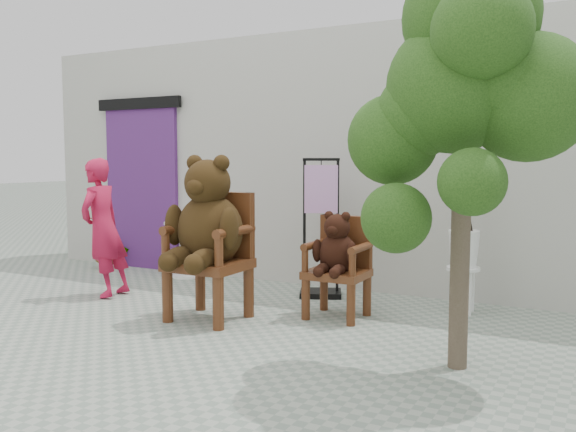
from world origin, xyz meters
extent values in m
plane|color=gray|center=(0.00, 0.00, 0.00)|extent=(60.00, 60.00, 0.00)
cube|color=#B2B1A7|center=(0.00, 3.10, 1.50)|extent=(9.00, 1.00, 3.00)
cube|color=#4F2165|center=(-3.00, 2.58, 1.10)|extent=(1.20, 0.08, 2.20)
cube|color=black|center=(-3.00, 2.54, 2.25)|extent=(1.40, 0.06, 0.15)
cylinder|color=#411F0E|center=(-0.89, 0.49, 0.24)|extent=(0.10, 0.10, 0.48)
cylinder|color=#411F0E|center=(-0.89, 1.00, 0.24)|extent=(0.10, 0.10, 0.48)
cylinder|color=#411F0E|center=(-0.32, 0.49, 0.24)|extent=(0.10, 0.10, 0.48)
cylinder|color=#411F0E|center=(-0.32, 1.00, 0.24)|extent=(0.10, 0.10, 0.48)
cube|color=#411F0E|center=(-0.60, 0.75, 0.52)|extent=(0.68, 0.62, 0.09)
cube|color=#411F0E|center=(-0.60, 1.02, 0.88)|extent=(0.65, 0.09, 0.62)
cylinder|color=#411F0E|center=(-0.90, 1.02, 0.88)|extent=(0.09, 0.09, 0.62)
cylinder|color=#411F0E|center=(-0.90, 0.49, 0.71)|extent=(0.08, 0.08, 0.28)
cylinder|color=#411F0E|center=(-0.90, 0.75, 0.85)|extent=(0.09, 0.59, 0.09)
cylinder|color=#411F0E|center=(-0.31, 1.02, 0.88)|extent=(0.09, 0.09, 0.62)
cylinder|color=#411F0E|center=(-0.31, 0.49, 0.71)|extent=(0.08, 0.08, 0.28)
cylinder|color=#411F0E|center=(-0.31, 0.75, 0.85)|extent=(0.09, 0.59, 0.09)
ellipsoid|color=black|center=(-0.60, 0.78, 0.84)|extent=(0.65, 0.55, 0.68)
sphere|color=black|center=(-0.60, 0.75, 1.29)|extent=(0.43, 0.43, 0.43)
ellipsoid|color=black|center=(-0.60, 0.58, 1.25)|extent=(0.19, 0.15, 0.15)
sphere|color=black|center=(-0.75, 0.76, 1.47)|extent=(0.15, 0.15, 0.15)
sphere|color=black|center=(-0.45, 0.76, 1.47)|extent=(0.15, 0.15, 0.15)
ellipsoid|color=black|center=(-0.91, 0.64, 0.89)|extent=(0.15, 0.22, 0.39)
ellipsoid|color=black|center=(-0.74, 0.49, 0.62)|extent=(0.19, 0.38, 0.19)
sphere|color=black|center=(-0.74, 0.34, 0.60)|extent=(0.18, 0.18, 0.18)
ellipsoid|color=black|center=(-0.30, 0.64, 0.89)|extent=(0.15, 0.22, 0.39)
ellipsoid|color=black|center=(-0.46, 0.49, 0.62)|extent=(0.19, 0.38, 0.19)
sphere|color=black|center=(-0.46, 0.34, 0.60)|extent=(0.18, 0.18, 0.18)
cylinder|color=#411F0E|center=(0.21, 1.17, 0.19)|extent=(0.08, 0.08, 0.38)
cylinder|color=#411F0E|center=(0.21, 1.58, 0.19)|extent=(0.08, 0.08, 0.38)
cylinder|color=#411F0E|center=(0.66, 1.17, 0.19)|extent=(0.08, 0.08, 0.38)
cylinder|color=#411F0E|center=(0.66, 1.58, 0.19)|extent=(0.08, 0.08, 0.38)
cube|color=#411F0E|center=(0.44, 1.37, 0.42)|extent=(0.55, 0.50, 0.07)
cube|color=#411F0E|center=(0.44, 1.59, 0.71)|extent=(0.52, 0.07, 0.50)
cylinder|color=#411F0E|center=(0.20, 1.59, 0.71)|extent=(0.07, 0.07, 0.50)
cylinder|color=#411F0E|center=(0.20, 1.17, 0.57)|extent=(0.06, 0.06, 0.23)
cylinder|color=#411F0E|center=(0.20, 1.37, 0.68)|extent=(0.07, 0.48, 0.07)
cylinder|color=#411F0E|center=(0.67, 1.59, 0.71)|extent=(0.07, 0.07, 0.50)
cylinder|color=#411F0E|center=(0.67, 1.17, 0.57)|extent=(0.06, 0.06, 0.23)
cylinder|color=#411F0E|center=(0.67, 1.37, 0.68)|extent=(0.07, 0.48, 0.07)
ellipsoid|color=black|center=(0.44, 1.39, 0.61)|extent=(0.37, 0.31, 0.39)
sphere|color=black|center=(0.44, 1.37, 0.87)|extent=(0.25, 0.25, 0.25)
ellipsoid|color=black|center=(0.44, 1.27, 0.85)|extent=(0.11, 0.09, 0.09)
sphere|color=black|center=(0.35, 1.37, 0.97)|extent=(0.09, 0.09, 0.09)
sphere|color=black|center=(0.52, 1.37, 0.97)|extent=(0.09, 0.09, 0.09)
ellipsoid|color=black|center=(0.26, 1.31, 0.64)|extent=(0.09, 0.12, 0.22)
ellipsoid|color=black|center=(0.36, 1.22, 0.49)|extent=(0.11, 0.22, 0.11)
sphere|color=black|center=(0.36, 1.13, 0.47)|extent=(0.10, 0.10, 0.10)
ellipsoid|color=black|center=(0.61, 1.31, 0.64)|extent=(0.09, 0.12, 0.22)
ellipsoid|color=black|center=(0.52, 1.22, 0.49)|extent=(0.11, 0.22, 0.11)
sphere|color=black|center=(0.52, 1.13, 0.47)|extent=(0.10, 0.10, 0.10)
imported|color=#AF1539|center=(-2.19, 1.03, 0.75)|extent=(0.42, 0.59, 1.51)
cylinder|color=white|center=(-2.06, 2.35, 0.69)|extent=(0.60, 0.60, 0.03)
cylinder|color=white|center=(-2.06, 2.35, 0.35)|extent=(0.06, 0.06, 0.68)
cylinder|color=white|center=(-2.06, 2.35, 0.01)|extent=(0.44, 0.44, 0.03)
cube|color=black|center=(-0.25, 2.05, 0.75)|extent=(0.04, 0.04, 1.50)
cube|color=black|center=(0.08, 2.20, 0.75)|extent=(0.04, 0.04, 1.50)
cube|color=black|center=(-0.08, 2.12, 1.50)|extent=(0.38, 0.19, 0.03)
cube|color=black|center=(-0.08, 2.12, 0.03)|extent=(0.55, 0.50, 0.06)
cube|color=#D293D6|center=(-0.08, 2.11, 1.18)|extent=(0.35, 0.18, 0.52)
cylinder|color=black|center=(-0.08, 2.12, 1.47)|extent=(0.01, 0.01, 0.08)
cylinder|color=white|center=(1.45, 2.12, 0.44)|extent=(0.32, 0.32, 0.03)
cylinder|color=white|center=(1.54, 2.20, 0.22)|extent=(0.03, 0.03, 0.44)
cylinder|color=white|center=(1.37, 2.20, 0.22)|extent=(0.03, 0.03, 0.44)
cylinder|color=white|center=(1.37, 2.03, 0.22)|extent=(0.03, 0.03, 0.44)
cylinder|color=white|center=(1.54, 2.03, 0.22)|extent=(0.03, 0.03, 0.44)
cylinder|color=black|center=(1.42, 2.16, 1.05)|extent=(0.08, 0.06, 0.80)
cylinder|color=olive|center=(1.41, 2.18, 1.38)|extent=(0.04, 0.04, 0.07)
cylinder|color=black|center=(1.47, 2.17, 1.05)|extent=(0.12, 0.05, 0.80)
cylinder|color=olive|center=(1.48, 2.20, 1.38)|extent=(0.04, 0.04, 0.08)
cylinder|color=black|center=(1.44, 2.17, 1.05)|extent=(0.18, 0.07, 0.79)
cylinder|color=olive|center=(1.43, 2.23, 1.38)|extent=(0.05, 0.04, 0.08)
cylinder|color=black|center=(1.41, 2.14, 1.05)|extent=(0.06, 0.12, 0.80)
cylinder|color=olive|center=(1.37, 2.15, 1.38)|extent=(0.04, 0.04, 0.08)
cylinder|color=black|center=(1.48, 2.08, 1.05)|extent=(0.17, 0.12, 0.79)
cylinder|color=olive|center=(1.52, 2.02, 1.38)|extent=(0.05, 0.04, 0.08)
cylinder|color=black|center=(1.46, 2.17, 1.05)|extent=(0.15, 0.04, 0.79)
cylinder|color=olive|center=(1.47, 2.21, 1.38)|extent=(0.05, 0.04, 0.08)
cylinder|color=#423527|center=(1.76, 0.51, 1.19)|extent=(0.14, 0.14, 2.39)
sphere|color=#17360E|center=(1.70, 0.43, 2.00)|extent=(0.92, 0.92, 0.92)
sphere|color=#17360E|center=(1.48, 0.40, 1.82)|extent=(0.61, 0.61, 0.61)
sphere|color=#17360E|center=(1.80, 0.47, 2.47)|extent=(0.93, 0.93, 0.93)
sphere|color=#17360E|center=(1.27, 0.43, 1.65)|extent=(0.66, 0.66, 0.66)
sphere|color=#17360E|center=(1.94, 0.12, 2.30)|extent=(0.63, 0.63, 0.63)
sphere|color=#17360E|center=(2.18, 0.53, 1.92)|extent=(0.87, 0.87, 0.87)
sphere|color=#17360E|center=(2.03, 0.40, 2.02)|extent=(0.65, 0.65, 0.65)
sphere|color=#17360E|center=(1.42, 0.08, 1.11)|extent=(0.48, 0.48, 0.48)
sphere|color=#17360E|center=(1.93, -0.01, 1.37)|extent=(0.43, 0.43, 0.43)
imported|color=#17360E|center=(-3.40, 2.35, 0.23)|extent=(0.49, 0.45, 0.46)
camera|label=1|loc=(2.69, -3.87, 1.51)|focal=38.00mm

